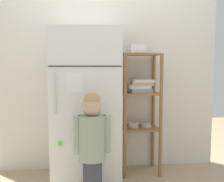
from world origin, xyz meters
The scene contains 6 objects.
ground_plane centered at (0.00, 0.00, 0.00)m, with size 6.00×6.00×0.00m, color tan.
kitchen_wall_back centered at (0.00, 0.36, 1.03)m, with size 2.59×0.03×2.05m, color silver.
refrigerator centered at (-0.23, 0.02, 0.78)m, with size 0.67×0.66×1.55m.
child_standing centered at (-0.18, -0.47, 0.59)m, with size 0.31×0.23×0.97m.
pantry_shelf_unit centered at (0.37, 0.16, 0.82)m, with size 0.42×0.34×1.32m.
fruit_bin centered at (0.34, 0.16, 1.36)m, with size 0.18×0.19×0.09m.
Camera 1 is at (-0.23, -2.61, 1.19)m, focal length 41.57 mm.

